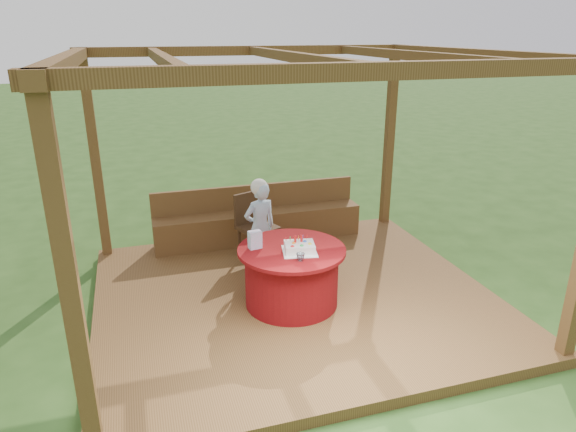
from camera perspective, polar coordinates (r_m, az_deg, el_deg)
The scene contains 10 objects.
ground at distance 6.17m, azimuth 0.69°, elevation -9.53°, with size 60.00×60.00×0.00m, color #274A18.
deck at distance 6.14m, azimuth 0.70°, elevation -9.04°, with size 4.50×4.00×0.12m, color brown.
pergola at distance 5.40m, azimuth 0.80°, elevation 13.27°, with size 4.50×4.00×2.72m.
bench at distance 7.51m, azimuth -3.30°, elevation -0.75°, with size 3.00×0.42×0.80m.
table at distance 5.75m, azimuth 0.40°, elevation -6.64°, with size 1.19×1.19×0.67m.
chair at distance 6.84m, azimuth -3.76°, elevation -0.73°, with size 0.58×0.58×0.90m.
elderly_woman at distance 6.41m, azimuth -3.14°, elevation -1.04°, with size 0.49×0.38×1.22m.
birthday_cake at distance 5.51m, azimuth 1.29°, elevation -3.50°, with size 0.42×0.42×0.17m.
gift_bag at distance 5.59m, azimuth -3.69°, elevation -2.64°, with size 0.14×0.09×0.20m, color #EA97CD.
drinking_glass at distance 5.30m, azimuth 1.39°, elevation -4.58°, with size 0.09×0.09×0.08m, color white.
Camera 1 is at (-1.65, -5.11, 3.04)m, focal length 32.00 mm.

